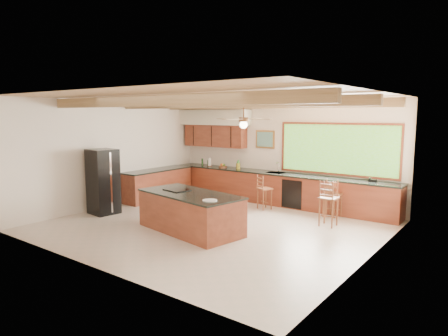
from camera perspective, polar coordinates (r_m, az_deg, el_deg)
The scene contains 9 objects.
ground at distance 9.47m, azimuth -1.53°, elevation -8.23°, with size 7.20×7.20×0.00m, color #C3B3A1.
room_shell at distance 9.74m, azimuth 0.03°, elevation 5.42°, with size 7.27×6.54×3.02m.
counter_run at distance 11.82m, azimuth 2.94°, elevation -2.73°, with size 7.12×3.10×1.23m.
island at distance 8.98m, azimuth -4.84°, elevation -6.28°, with size 2.65×1.58×0.88m.
refrigerator at distance 10.91m, azimuth -16.89°, elevation -1.86°, with size 0.73×0.71×1.70m.
bar_stool_a at distance 10.97m, azimuth 5.68°, elevation -3.04°, with size 0.45×0.45×0.95m.
bar_stool_b at distance 10.42m, azimuth 15.36°, elevation -3.70°, with size 0.36×0.36×1.00m.
bar_stool_c at distance 10.48m, azimuth 14.73°, elevation -3.80°, with size 0.42×0.42×0.94m.
bar_stool_d at distance 9.56m, azimuth 14.61°, elevation -4.32°, with size 0.40×0.40×1.10m.
Camera 1 is at (5.66, -7.14, 2.59)m, focal length 32.00 mm.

